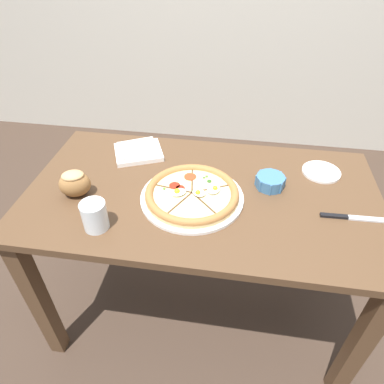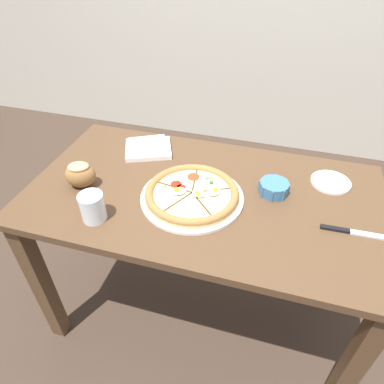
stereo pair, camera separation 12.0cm
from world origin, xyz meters
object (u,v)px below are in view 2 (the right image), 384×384
(bread_piece_near, at_px, (80,174))
(side_saucer, at_px, (331,182))
(knife_main, at_px, (355,232))
(pizza, at_px, (192,194))
(dining_table, at_px, (203,215))
(water_glass, at_px, (93,208))
(ramekin_bowl, at_px, (274,188))
(napkin_folded, at_px, (148,148))

(bread_piece_near, distance_m, side_saucer, 0.93)
(knife_main, bearing_deg, side_saucer, 103.41)
(knife_main, bearing_deg, pizza, 176.24)
(dining_table, bearing_deg, water_glass, -143.21)
(pizza, xyz_separation_m, ramekin_bowl, (0.27, 0.11, 0.00))
(side_saucer, bearing_deg, water_glass, -151.16)
(pizza, height_order, water_glass, water_glass)
(dining_table, relative_size, knife_main, 5.96)
(napkin_folded, relative_size, bread_piece_near, 1.82)
(bread_piece_near, relative_size, water_glass, 1.33)
(ramekin_bowl, height_order, knife_main, ramekin_bowl)
(napkin_folded, xyz_separation_m, knife_main, (0.81, -0.27, -0.01))
(pizza, bearing_deg, knife_main, -2.22)
(knife_main, bearing_deg, water_glass, -170.17)
(ramekin_bowl, height_order, side_saucer, ramekin_bowl)
(dining_table, distance_m, ramekin_bowl, 0.29)
(knife_main, relative_size, water_glass, 2.20)
(ramekin_bowl, xyz_separation_m, water_glass, (-0.56, -0.30, 0.02))
(ramekin_bowl, relative_size, bread_piece_near, 0.85)
(dining_table, bearing_deg, ramekin_bowl, 15.10)
(bread_piece_near, bearing_deg, water_glass, -48.30)
(pizza, bearing_deg, water_glass, -146.49)
(bread_piece_near, bearing_deg, ramekin_bowl, 12.66)
(bread_piece_near, bearing_deg, napkin_folded, 63.46)
(napkin_folded, height_order, water_glass, water_glass)
(ramekin_bowl, relative_size, knife_main, 0.52)
(napkin_folded, xyz_separation_m, side_saucer, (0.75, -0.02, -0.01))
(napkin_folded, bearing_deg, dining_table, -34.39)
(ramekin_bowl, xyz_separation_m, bread_piece_near, (-0.69, -0.15, 0.03))
(water_glass, distance_m, side_saucer, 0.87)
(side_saucer, bearing_deg, ramekin_bowl, -149.78)
(bread_piece_near, xyz_separation_m, knife_main, (0.96, 0.02, -0.05))
(pizza, relative_size, bread_piece_near, 2.81)
(water_glass, xyz_separation_m, side_saucer, (0.76, 0.42, -0.04))
(knife_main, distance_m, side_saucer, 0.26)
(ramekin_bowl, relative_size, napkin_folded, 0.47)
(pizza, relative_size, napkin_folded, 1.54)
(ramekin_bowl, bearing_deg, knife_main, -26.41)
(dining_table, bearing_deg, bread_piece_near, -168.69)
(napkin_folded, distance_m, knife_main, 0.86)
(bread_piece_near, distance_m, water_glass, 0.20)
(pizza, bearing_deg, napkin_folded, 136.77)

